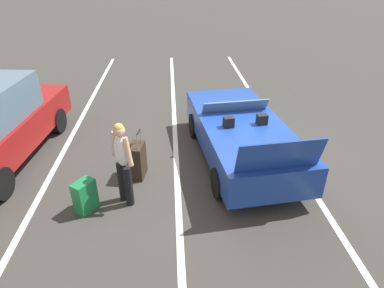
{
  "coord_description": "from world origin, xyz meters",
  "views": [
    {
      "loc": [
        -6.43,
        1.53,
        4.04
      ],
      "look_at": [
        -0.6,
        1.14,
        0.75
      ],
      "focal_mm": 30.79,
      "sensor_mm": 36.0,
      "label": 1
    }
  ],
  "objects": [
    {
      "name": "suitcase_medium_bright",
      "position": [
        -1.61,
        3.14,
        0.31
      ],
      "size": [
        0.47,
        0.42,
        0.62
      ],
      "rotation": [
        0.0,
        0.0,
        0.97
      ],
      "color": "#19723F",
      "rests_on": "ground_plane"
    },
    {
      "name": "lot_line_near",
      "position": [
        0.0,
        -1.24,
        0.0
      ],
      "size": [
        18.0,
        0.12,
        0.01
      ],
      "primitive_type": "cube",
      "color": "silver",
      "rests_on": "ground_plane"
    },
    {
      "name": "suitcase_large_black",
      "position": [
        -0.55,
        2.28,
        0.37
      ],
      "size": [
        0.52,
        0.37,
        1.06
      ],
      "rotation": [
        0.0,
        0.0,
        1.39
      ],
      "color": "#2D2319",
      "rests_on": "ground_plane"
    },
    {
      "name": "convertible_car",
      "position": [
        0.2,
        0.02,
        0.59
      ],
      "size": [
        4.31,
        2.22,
        1.53
      ],
      "rotation": [
        0.0,
        0.0,
        0.11
      ],
      "color": "navy",
      "rests_on": "ground_plane"
    },
    {
      "name": "ground_plane",
      "position": [
        0.0,
        0.0,
        0.0
      ],
      "size": [
        80.0,
        80.0,
        0.0
      ],
      "primitive_type": "plane",
      "color": "#383533"
    },
    {
      "name": "lot_line_mid",
      "position": [
        0.0,
        1.46,
        0.0
      ],
      "size": [
        18.0,
        0.12,
        0.01
      ],
      "primitive_type": "cube",
      "color": "silver",
      "rests_on": "ground_plane"
    },
    {
      "name": "lot_line_far",
      "position": [
        0.0,
        4.16,
        0.0
      ],
      "size": [
        18.0,
        0.12,
        0.01
      ],
      "primitive_type": "cube",
      "color": "silver",
      "rests_on": "ground_plane"
    },
    {
      "name": "traveler_person",
      "position": [
        -1.42,
        2.43,
        0.93
      ],
      "size": [
        0.51,
        0.47,
        1.65
      ],
      "rotation": [
        0.0,
        0.0,
        -0.84
      ],
      "color": "black",
      "rests_on": "ground_plane"
    }
  ]
}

